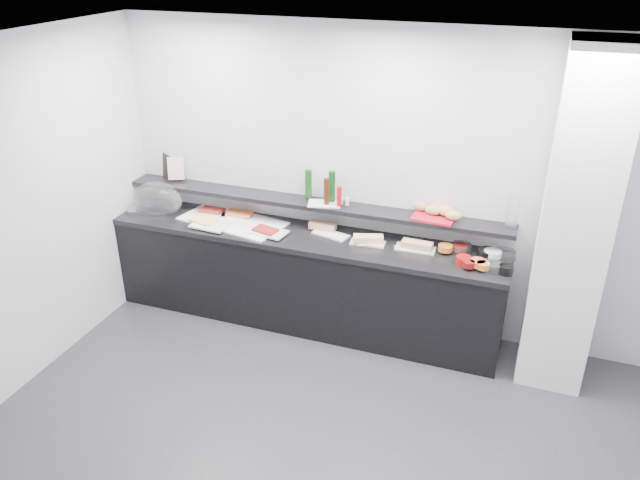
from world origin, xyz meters
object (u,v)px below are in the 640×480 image
(condiment_tray, at_px, (324,204))
(bread_tray, at_px, (434,218))
(sandwich_plate_mid, at_px, (368,243))
(cloche_base, at_px, (152,209))
(framed_print, at_px, (172,165))
(carafe, at_px, (513,211))

(condiment_tray, distance_m, bread_tray, 0.97)
(condiment_tray, bearing_deg, sandwich_plate_mid, -33.06)
(condiment_tray, bearing_deg, cloche_base, 170.16)
(sandwich_plate_mid, height_order, condiment_tray, condiment_tray)
(framed_print, height_order, carafe, carafe)
(cloche_base, distance_m, bread_tray, 2.70)
(cloche_base, height_order, carafe, carafe)
(condiment_tray, height_order, carafe, carafe)
(cloche_base, bearing_deg, bread_tray, -10.16)
(cloche_base, height_order, condiment_tray, condiment_tray)
(framed_print, height_order, bread_tray, framed_print)
(bread_tray, bearing_deg, condiment_tray, -175.37)
(bread_tray, bearing_deg, sandwich_plate_mid, -159.35)
(cloche_base, height_order, bread_tray, bread_tray)
(cloche_base, bearing_deg, framed_print, 60.63)
(cloche_base, xyz_separation_m, condiment_tray, (1.71, 0.17, 0.24))
(framed_print, bearing_deg, sandwich_plate_mid, -13.39)
(sandwich_plate_mid, height_order, carafe, carafe)
(sandwich_plate_mid, relative_size, carafe, 0.99)
(bread_tray, bearing_deg, cloche_base, -172.46)
(cloche_base, bearing_deg, condiment_tray, -8.52)
(sandwich_plate_mid, bearing_deg, cloche_base, 175.65)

